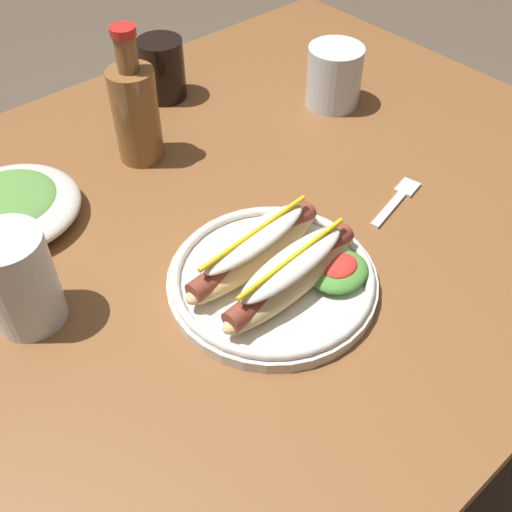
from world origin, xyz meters
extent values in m
plane|color=brown|center=(0.00, 0.00, 0.00)|extent=(8.00, 8.00, 0.00)
cube|color=brown|center=(0.00, 0.00, 0.72)|extent=(1.17, 0.91, 0.04)
cylinder|color=brown|center=(0.50, 0.36, 0.35)|extent=(0.06, 0.06, 0.70)
cylinder|color=silver|center=(-0.06, -0.14, 0.75)|extent=(0.26, 0.26, 0.02)
torus|color=silver|center=(-0.06, -0.14, 0.76)|extent=(0.25, 0.25, 0.01)
ellipsoid|color=tan|center=(-0.06, -0.17, 0.78)|extent=(0.22, 0.07, 0.04)
cylinder|color=brown|center=(-0.06, -0.17, 0.78)|extent=(0.20, 0.04, 0.03)
ellipsoid|color=silver|center=(-0.06, -0.17, 0.80)|extent=(0.17, 0.06, 0.02)
cylinder|color=yellow|center=(-0.06, -0.17, 0.81)|extent=(0.17, 0.02, 0.01)
ellipsoid|color=tan|center=(-0.06, -0.11, 0.78)|extent=(0.22, 0.07, 0.04)
cylinder|color=brown|center=(-0.06, -0.11, 0.78)|extent=(0.20, 0.04, 0.03)
ellipsoid|color=silver|center=(-0.06, -0.11, 0.80)|extent=(0.17, 0.06, 0.02)
cylinder|color=yellow|center=(-0.06, -0.11, 0.81)|extent=(0.17, 0.02, 0.01)
ellipsoid|color=#4C8C38|center=(0.00, -0.19, 0.77)|extent=(0.08, 0.07, 0.02)
ellipsoid|color=red|center=(0.00, -0.19, 0.78)|extent=(0.05, 0.04, 0.01)
cube|color=silver|center=(0.16, -0.14, 0.74)|extent=(0.09, 0.03, 0.00)
cube|color=silver|center=(0.22, -0.13, 0.74)|extent=(0.04, 0.03, 0.00)
cylinder|color=black|center=(0.10, 0.32, 0.79)|extent=(0.08, 0.08, 0.10)
cylinder|color=silver|center=(0.30, 0.11, 0.79)|extent=(0.09, 0.09, 0.10)
cylinder|color=silver|center=(-0.30, 0.01, 0.80)|extent=(0.08, 0.08, 0.12)
cylinder|color=brown|center=(-0.03, 0.20, 0.81)|extent=(0.07, 0.07, 0.14)
cylinder|color=brown|center=(-0.03, 0.20, 0.91)|extent=(0.03, 0.03, 0.05)
cylinder|color=red|center=(-0.03, 0.20, 0.94)|extent=(0.04, 0.04, 0.01)
ellipsoid|color=silver|center=(-0.24, 0.19, 0.76)|extent=(0.19, 0.19, 0.04)
ellipsoid|color=#56893D|center=(-0.24, 0.19, 0.78)|extent=(0.13, 0.13, 0.02)
camera|label=1|loc=(-0.40, -0.50, 1.30)|focal=42.77mm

